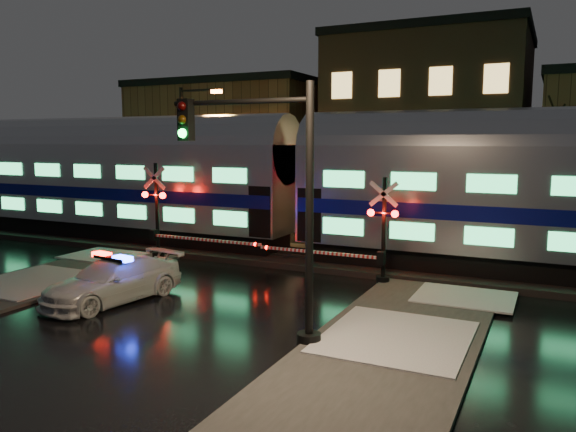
% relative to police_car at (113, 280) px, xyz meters
% --- Properties ---
extents(ground, '(120.00, 120.00, 0.00)m').
position_rel_police_car_xyz_m(ground, '(2.46, 3.31, -0.69)').
color(ground, black).
rests_on(ground, ground).
extents(ballast, '(90.00, 4.20, 0.24)m').
position_rel_police_car_xyz_m(ballast, '(2.46, 8.31, -0.57)').
color(ballast, black).
rests_on(ballast, ground).
extents(sidewalk_right, '(4.00, 20.00, 0.12)m').
position_rel_police_car_xyz_m(sidewalk_right, '(8.96, -2.69, -0.63)').
color(sidewalk_right, '#2D2D2D').
rests_on(sidewalk_right, ground).
extents(building_left, '(14.00, 10.00, 9.00)m').
position_rel_police_car_xyz_m(building_left, '(-10.54, 25.31, 3.81)').
color(building_left, brown).
rests_on(building_left, ground).
extents(building_mid, '(12.00, 11.00, 11.50)m').
position_rel_police_car_xyz_m(building_mid, '(4.46, 25.81, 5.06)').
color(building_mid, brown).
rests_on(building_mid, ground).
extents(train, '(51.00, 3.12, 5.92)m').
position_rel_police_car_xyz_m(train, '(2.65, 8.30, 2.70)').
color(train, black).
rests_on(train, ballast).
extents(police_car, '(2.65, 4.93, 1.52)m').
position_rel_police_car_xyz_m(police_car, '(0.00, 0.00, 0.00)').
color(police_car, silver).
rests_on(police_car, ground).
extents(crossing_signal_right, '(5.33, 0.64, 3.77)m').
position_rel_police_car_xyz_m(crossing_signal_right, '(6.68, 5.61, 0.87)').
color(crossing_signal_right, black).
rests_on(crossing_signal_right, ground).
extents(crossing_signal_left, '(5.78, 0.66, 4.09)m').
position_rel_police_car_xyz_m(crossing_signal_left, '(-2.43, 5.61, 1.01)').
color(crossing_signal_left, black).
rests_on(crossing_signal_left, ground).
extents(traffic_light, '(4.14, 0.73, 6.41)m').
position_rel_police_car_xyz_m(traffic_light, '(6.07, -0.92, 2.72)').
color(traffic_light, black).
rests_on(traffic_light, ground).
extents(streetlight, '(2.63, 0.28, 7.87)m').
position_rel_police_car_xyz_m(streetlight, '(-5.95, 12.31, 3.85)').
color(streetlight, black).
rests_on(streetlight, ground).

